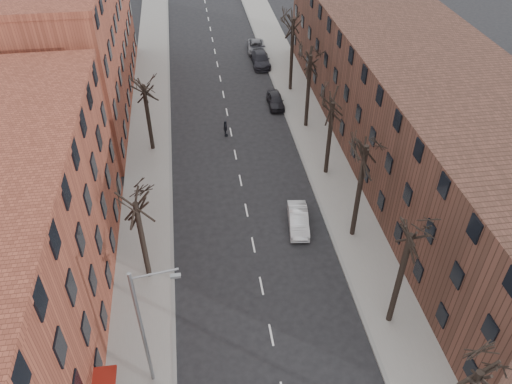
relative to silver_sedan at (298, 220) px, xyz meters
name	(u,v)px	position (x,y,z in m)	size (l,w,h in m)	color
sidewalk_left	(149,143)	(-11.72, 13.49, -0.61)	(4.00, 90.00, 0.15)	gray
sidewalk_right	(312,131)	(4.28, 13.49, -0.61)	(4.00, 90.00, 0.15)	gray
building_left_far	(60,42)	(-19.72, 22.49, 6.32)	(12.00, 28.00, 14.00)	brown
building_right	(418,105)	(12.28, 8.49, 4.32)	(12.00, 50.00, 10.00)	#4F2E25
tree_right_b	(388,320)	(3.88, -9.51, -0.68)	(5.20, 5.20, 10.80)	black
tree_right_c	(352,235)	(3.88, -1.51, -0.68)	(5.20, 5.20, 11.60)	black
tree_right_d	(325,173)	(3.88, 6.49, -0.68)	(5.20, 5.20, 10.00)	black
tree_right_e	(306,126)	(3.88, 14.49, -0.68)	(5.20, 5.20, 10.80)	black
tree_right_f	(290,90)	(3.88, 22.49, -0.68)	(5.20, 5.20, 11.60)	black
tree_left_a	(150,276)	(-11.32, -3.51, -0.68)	(5.20, 5.20, 9.50)	black
tree_left_b	(153,149)	(-11.32, 12.49, -0.68)	(5.20, 5.20, 9.50)	black
streetlight	(145,326)	(-10.74, -11.51, 4.33)	(2.45, 0.22, 9.03)	slate
silver_sedan	(298,220)	(0.00, 0.00, 0.00)	(1.45, 4.15, 1.37)	silver
parked_car_near	(276,100)	(1.58, 19.06, 0.00)	(1.60, 3.98, 1.36)	black
parked_car_mid	(261,59)	(1.58, 29.54, 0.06)	(2.08, 5.10, 1.48)	black
parked_car_far	(256,47)	(1.58, 33.63, -0.04)	(2.13, 4.62, 1.28)	#5C5D64
pedestrian_crossing	(225,129)	(-4.28, 13.88, 0.13)	(0.96, 0.40, 1.63)	black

